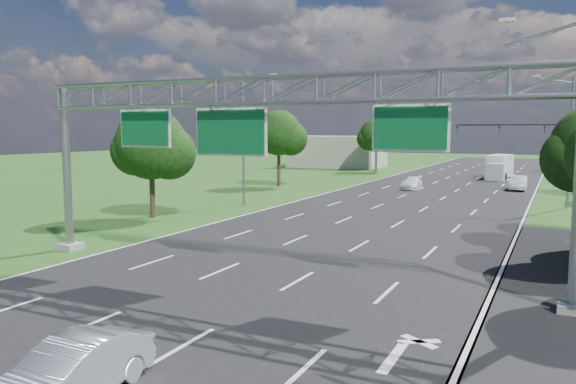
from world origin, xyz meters
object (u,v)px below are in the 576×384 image
Objects in this scene: silver_sedan at (71,371)px; box_truck at (499,167)px; sign_gantry at (270,106)px; traffic_signal at (530,137)px.

box_truck is at bearing 85.73° from silver_sedan.
sign_gantry reaches higher than box_truck.
box_truck is at bearing 169.50° from traffic_signal.
sign_gantry is 54.05m from box_truck.
sign_gantry reaches higher than silver_sedan.
traffic_signal is 64.96m from silver_sedan.
sign_gantry is at bearing 93.60° from silver_sedan.
traffic_signal is 1.55× the size of box_truck.
silver_sedan is 65.21m from box_truck.
traffic_signal is at bearing 82.32° from sign_gantry.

